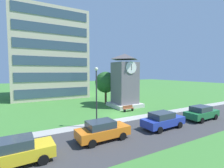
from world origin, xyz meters
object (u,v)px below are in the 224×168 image
at_px(clock_tower, 125,83).
at_px(parked_car_green, 201,113).
at_px(parked_car_yellow, 18,151).
at_px(street_lamp, 96,91).
at_px(parked_car_blue, 163,120).
at_px(tree_streetside, 106,82).
at_px(park_bench, 128,108).
at_px(parked_car_orange, 103,130).

xyz_separation_m(clock_tower, parked_car_green, (3.92, -11.05, -3.04)).
distance_m(clock_tower, parked_car_yellow, 19.50).
height_order(street_lamp, parked_car_yellow, street_lamp).
relative_size(parked_car_yellow, parked_car_blue, 0.89).
bearing_deg(street_lamp, tree_streetside, 58.92).
distance_m(street_lamp, parked_car_blue, 7.53).
height_order(street_lamp, tree_streetside, street_lamp).
relative_size(clock_tower, park_bench, 4.87).
xyz_separation_m(street_lamp, parked_car_blue, (5.90, -3.58, -3.02)).
distance_m(parked_car_blue, parked_car_green, 6.44).
xyz_separation_m(parked_car_blue, parked_car_green, (6.44, -0.09, -0.00)).
relative_size(parked_car_orange, parked_car_green, 0.98).
relative_size(park_bench, tree_streetside, 0.31).
relative_size(parked_car_orange, parked_car_blue, 0.97).
distance_m(tree_streetside, parked_car_green, 16.17).
height_order(park_bench, street_lamp, street_lamp).
bearing_deg(clock_tower, parked_car_green, -70.45).
distance_m(parked_car_orange, parked_car_blue, 6.77).
bearing_deg(tree_streetside, clock_tower, -66.20).
height_order(park_bench, parked_car_yellow, parked_car_yellow).
bearing_deg(parked_car_blue, street_lamp, 148.73).
bearing_deg(parked_car_blue, parked_car_green, -0.83).
bearing_deg(park_bench, parked_car_green, -55.31).
bearing_deg(parked_car_green, tree_streetside, 110.67).
bearing_deg(clock_tower, parked_car_yellow, -143.92).
bearing_deg(parked_car_blue, tree_streetside, 86.74).
distance_m(street_lamp, tree_streetside, 13.05).
relative_size(tree_streetside, parked_car_yellow, 1.38).
xyz_separation_m(park_bench, parked_car_green, (5.42, -7.83, 0.40)).
xyz_separation_m(street_lamp, parked_car_orange, (-0.87, -3.22, -3.02)).
distance_m(clock_tower, tree_streetside, 4.16).
bearing_deg(parked_car_orange, park_bench, 43.41).
xyz_separation_m(parked_car_yellow, parked_car_green, (19.49, 0.30, 0.00)).
relative_size(tree_streetside, parked_car_blue, 1.23).
bearing_deg(clock_tower, parked_car_blue, -102.96).
distance_m(park_bench, parked_car_orange, 10.73).
distance_m(park_bench, street_lamp, 8.77).
relative_size(street_lamp, parked_car_orange, 1.36).
distance_m(street_lamp, parked_car_yellow, 8.72).
distance_m(clock_tower, parked_car_blue, 11.64).
bearing_deg(parked_car_yellow, park_bench, 29.99).
bearing_deg(parked_car_blue, parked_car_orange, 176.92).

